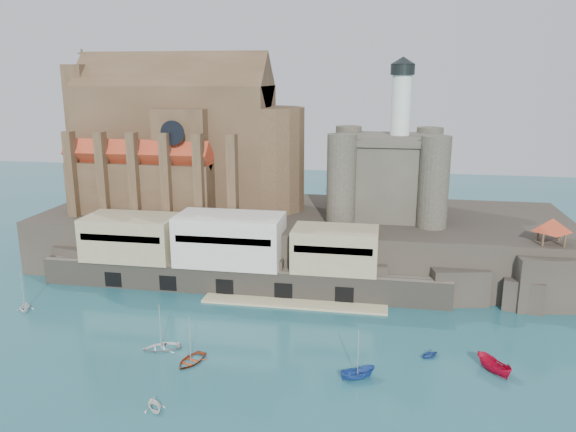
# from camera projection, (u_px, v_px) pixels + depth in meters

# --- Properties ---
(ground) EXTENTS (300.00, 300.00, 0.00)m
(ground) POSITION_uv_depth(u_px,v_px,m) (256.00, 357.00, 73.81)
(ground) COLOR #1B505A
(ground) RESTS_ON ground
(promontory) EXTENTS (100.00, 36.00, 10.00)m
(promontory) POSITION_uv_depth(u_px,v_px,m) (301.00, 238.00, 110.24)
(promontory) COLOR black
(promontory) RESTS_ON ground
(quay) EXTENTS (70.00, 12.00, 13.05)m
(quay) POSITION_uv_depth(u_px,v_px,m) (229.00, 255.00, 96.08)
(quay) COLOR #625B4E
(quay) RESTS_ON ground
(church) EXTENTS (47.00, 25.93, 30.51)m
(church) POSITION_uv_depth(u_px,v_px,m) (185.00, 146.00, 112.45)
(church) COLOR #493522
(church) RESTS_ON promontory
(castle_keep) EXTENTS (21.20, 21.20, 29.30)m
(castle_keep) POSITION_uv_depth(u_px,v_px,m) (388.00, 171.00, 105.85)
(castle_keep) COLOR #413E33
(castle_keep) RESTS_ON promontory
(rock_outcrop) EXTENTS (14.50, 10.50, 8.70)m
(rock_outcrop) POSITION_uv_depth(u_px,v_px,m) (546.00, 279.00, 90.41)
(rock_outcrop) COLOR black
(rock_outcrop) RESTS_ON ground
(pavilion) EXTENTS (6.40, 6.40, 5.40)m
(pavilion) POSITION_uv_depth(u_px,v_px,m) (552.00, 227.00, 88.44)
(pavilion) COLOR #493522
(pavilion) RESTS_ON rock_outcrop
(boat_0) EXTENTS (3.72, 2.03, 5.00)m
(boat_0) POSITION_uv_depth(u_px,v_px,m) (191.00, 362.00, 72.43)
(boat_0) COLOR #993515
(boat_0) RESTS_ON ground
(boat_1) EXTENTS (3.23, 3.08, 3.22)m
(boat_1) POSITION_uv_depth(u_px,v_px,m) (155.00, 409.00, 62.19)
(boat_1) COLOR white
(boat_1) RESTS_ON ground
(boat_2) EXTENTS (2.31, 2.29, 4.50)m
(boat_2) POSITION_uv_depth(u_px,v_px,m) (357.00, 378.00, 68.53)
(boat_2) COLOR navy
(boat_2) RESTS_ON ground
(boat_4) EXTENTS (3.44, 2.90, 3.42)m
(boat_4) POSITION_uv_depth(u_px,v_px,m) (25.00, 310.00, 88.41)
(boat_4) COLOR white
(boat_4) RESTS_ON ground
(boat_5) EXTENTS (2.79, 2.80, 5.24)m
(boat_5) POSITION_uv_depth(u_px,v_px,m) (493.00, 371.00, 70.11)
(boat_5) COLOR #B20727
(boat_5) RESTS_ON ground
(boat_6) EXTENTS (2.47, 3.76, 5.11)m
(boat_6) POSITION_uv_depth(u_px,v_px,m) (162.00, 349.00, 75.93)
(boat_6) COLOR silver
(boat_6) RESTS_ON ground
(boat_7) EXTENTS (2.60, 2.74, 2.74)m
(boat_7) POSITION_uv_depth(u_px,v_px,m) (429.00, 357.00, 73.78)
(boat_7) COLOR navy
(boat_7) RESTS_ON ground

